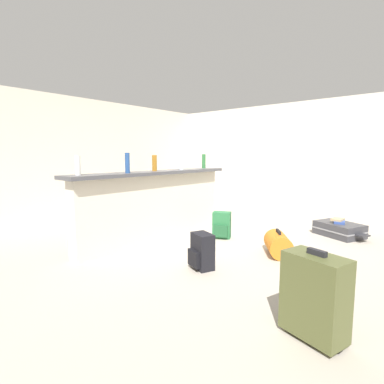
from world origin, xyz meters
name	(u,v)px	position (x,y,z in m)	size (l,w,h in m)	color
ground_plane	(207,239)	(0.00, 0.00, -0.03)	(13.00, 13.00, 0.05)	#ADA393
wall_back	(98,158)	(0.00, 3.05, 1.25)	(6.60, 0.10, 2.50)	silver
wall_right	(275,158)	(3.05, 0.30, 1.25)	(0.10, 6.00, 2.50)	silver
partition_half_wall	(156,207)	(-0.61, 0.52, 0.52)	(2.80, 0.20, 1.03)	silver
bar_countertop	(156,173)	(-0.61, 0.52, 1.06)	(2.96, 0.40, 0.05)	#4C4C51
bottle_white	(78,165)	(-1.88, 0.54, 1.20)	(0.07, 0.07, 0.24)	silver
bottle_blue	(127,163)	(-1.22, 0.43, 1.22)	(0.07, 0.07, 0.28)	#284C89
bottle_amber	(154,163)	(-0.63, 0.53, 1.20)	(0.07, 0.07, 0.24)	#9E661E
bottle_clear	(181,164)	(0.01, 0.56, 1.18)	(0.07, 0.07, 0.20)	silver
bottle_green	(204,161)	(0.62, 0.56, 1.21)	(0.07, 0.07, 0.26)	#2D6B38
dining_table	(177,185)	(1.18, 1.77, 0.65)	(1.10, 0.80, 0.74)	#4C331E
dining_chair_near_partition	(194,193)	(1.11, 1.20, 0.52)	(0.46, 0.46, 0.93)	black
suitcase_flat_charcoal	(339,229)	(1.48, -1.61, 0.11)	(0.73, 0.89, 0.22)	#38383D
suitcase_upright_olive	(315,296)	(-1.65, -2.26, 0.33)	(0.35, 0.49, 0.67)	#51562D
backpack_black	(202,252)	(-1.10, -0.78, 0.20)	(0.31, 0.33, 0.42)	black
duffel_bag_orange	(278,244)	(-0.08, -1.26, 0.15)	(0.56, 0.53, 0.34)	orange
backpack_green	(222,226)	(0.14, -0.20, 0.20)	(0.32, 0.33, 0.42)	#286B3D
book_stack	(339,221)	(1.47, -1.59, 0.26)	(0.26, 0.22, 0.07)	#334C99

